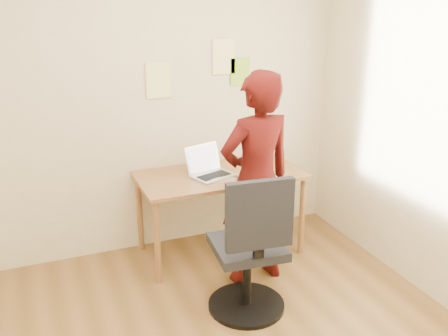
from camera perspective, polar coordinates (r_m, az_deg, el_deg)
name	(u,v)px	position (r m, az deg, el deg)	size (l,w,h in m)	color
room	(224,161)	(2.67, -0.05, 0.77)	(3.58, 3.58, 2.78)	brown
desk	(220,183)	(4.30, -0.44, -1.74)	(1.40, 0.70, 0.74)	olive
laptop	(210,169)	(4.21, -1.65, -0.16)	(0.42, 0.39, 0.25)	#BBBBC2
paper_sheet	(263,173)	(4.30, 4.53, -0.54)	(0.19, 0.27, 0.00)	white
phone	(241,177)	(4.17, 1.94, -1.07)	(0.09, 0.14, 0.01)	black
wall_note_left	(158,80)	(4.27, -7.52, 9.91)	(0.21, 0.00, 0.30)	#F9F495
wall_note_mid	(224,57)	(4.44, -0.01, 12.61)	(0.21, 0.00, 0.30)	#F9F495
wall_note_right	(240,72)	(4.52, 1.85, 10.94)	(0.18, 0.00, 0.24)	#91D02E
office_chair	(251,256)	(3.54, 3.05, -10.00)	(0.57, 0.57, 1.09)	black
person	(256,181)	(3.81, 3.71, -1.46)	(0.62, 0.41, 1.69)	#3E0B08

